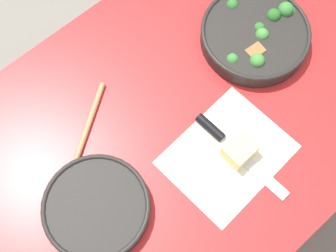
# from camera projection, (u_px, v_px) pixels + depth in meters

# --- Properties ---
(ground_plane) EXTENTS (14.00, 14.00, 0.00)m
(ground_plane) POSITION_uv_depth(u_px,v_px,m) (168.00, 196.00, 1.91)
(ground_plane) COLOR slate
(dining_table_red) EXTENTS (1.35, 0.85, 0.76)m
(dining_table_red) POSITION_uv_depth(u_px,v_px,m) (168.00, 140.00, 1.28)
(dining_table_red) COLOR red
(dining_table_red) RESTS_ON ground_plane
(skillet_broccoli) EXTENTS (0.30, 0.40, 0.07)m
(skillet_broccoli) POSITION_uv_depth(u_px,v_px,m) (255.00, 34.00, 1.27)
(skillet_broccoli) COLOR black
(skillet_broccoli) RESTS_ON dining_table_red
(skillet_eggs) EXTENTS (0.27, 0.37, 0.04)m
(skillet_eggs) POSITION_uv_depth(u_px,v_px,m) (97.00, 210.00, 1.10)
(skillet_eggs) COLOR black
(skillet_eggs) RESTS_ON dining_table_red
(wooden_spoon) EXTENTS (0.30, 0.21, 0.02)m
(wooden_spoon) POSITION_uv_depth(u_px,v_px,m) (77.00, 158.00, 1.17)
(wooden_spoon) COLOR #A87A4C
(wooden_spoon) RESTS_ON dining_table_red
(parchment_sheet) EXTENTS (0.31, 0.26, 0.00)m
(parchment_sheet) POSITION_uv_depth(u_px,v_px,m) (227.00, 155.00, 1.18)
(parchment_sheet) COLOR silver
(parchment_sheet) RESTS_ON dining_table_red
(grater_knife) EXTENTS (0.05, 0.30, 0.02)m
(grater_knife) POSITION_uv_depth(u_px,v_px,m) (228.00, 144.00, 1.18)
(grater_knife) COLOR silver
(grater_knife) RESTS_ON dining_table_red
(cheese_block) EXTENTS (0.08, 0.07, 0.05)m
(cheese_block) POSITION_uv_depth(u_px,v_px,m) (240.00, 150.00, 1.15)
(cheese_block) COLOR #EFD67A
(cheese_block) RESTS_ON dining_table_red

